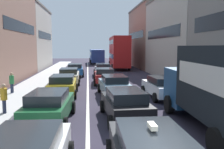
# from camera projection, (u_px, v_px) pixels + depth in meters

# --- Properties ---
(sidewalk_left) EXTENTS (2.60, 64.00, 0.14)m
(sidewalk_left) POSITION_uv_depth(u_px,v_px,m) (37.00, 82.00, 24.75)
(sidewalk_left) COLOR #B5B5B5
(sidewalk_left) RESTS_ON ground
(lane_stripe_left) EXTENTS (0.16, 60.00, 0.01)m
(lane_stripe_left) POSITION_uv_depth(u_px,v_px,m) (88.00, 81.00, 25.24)
(lane_stripe_left) COLOR silver
(lane_stripe_left) RESTS_ON ground
(lane_stripe_right) EXTENTS (0.16, 60.00, 0.01)m
(lane_stripe_right) POSITION_uv_depth(u_px,v_px,m) (121.00, 81.00, 25.57)
(lane_stripe_right) COLOR silver
(lane_stripe_right) RESTS_ON ground
(building_row_right) EXTENTS (7.20, 43.90, 10.16)m
(building_row_right) POSITION_uv_depth(u_px,v_px,m) (190.00, 35.00, 28.08)
(building_row_right) COLOR #936B5B
(building_row_right) RESTS_ON ground
(removalist_box_truck) EXTENTS (2.93, 7.78, 3.58)m
(removalist_box_truck) POSITION_uv_depth(u_px,v_px,m) (219.00, 85.00, 10.17)
(removalist_box_truck) COLOR navy
(removalist_box_truck) RESTS_ON ground
(sedan_centre_lane_second) EXTENTS (2.28, 4.41, 1.49)m
(sedan_centre_lane_second) POSITION_uv_depth(u_px,v_px,m) (125.00, 103.00, 12.04)
(sedan_centre_lane_second) COLOR black
(sedan_centre_lane_second) RESTS_ON ground
(wagon_left_lane_second) EXTENTS (2.27, 4.40, 1.49)m
(wagon_left_lane_second) POSITION_uv_depth(u_px,v_px,m) (49.00, 105.00, 11.64)
(wagon_left_lane_second) COLOR #19592D
(wagon_left_lane_second) RESTS_ON ground
(hatchback_centre_lane_third) EXTENTS (2.26, 4.39, 1.49)m
(hatchback_centre_lane_third) POSITION_uv_depth(u_px,v_px,m) (114.00, 85.00, 17.91)
(hatchback_centre_lane_third) COLOR #759EB7
(hatchback_centre_lane_third) RESTS_ON ground
(sedan_left_lane_third) EXTENTS (2.09, 4.31, 1.49)m
(sedan_left_lane_third) POSITION_uv_depth(u_px,v_px,m) (63.00, 85.00, 18.00)
(sedan_left_lane_third) COLOR #B29319
(sedan_left_lane_third) RESTS_ON ground
(coupe_centre_lane_fourth) EXTENTS (2.09, 4.31, 1.49)m
(coupe_centre_lane_fourth) POSITION_uv_depth(u_px,v_px,m) (104.00, 75.00, 23.76)
(coupe_centre_lane_fourth) COLOR #A51E1E
(coupe_centre_lane_fourth) RESTS_ON ground
(sedan_left_lane_fourth) EXTENTS (2.10, 4.32, 1.49)m
(sedan_left_lane_fourth) POSITION_uv_depth(u_px,v_px,m) (69.00, 75.00, 23.69)
(sedan_left_lane_fourth) COLOR beige
(sedan_left_lane_fourth) RESTS_ON ground
(sedan_centre_lane_fifth) EXTENTS (2.13, 4.33, 1.49)m
(sedan_centre_lane_fifth) POSITION_uv_depth(u_px,v_px,m) (103.00, 69.00, 30.21)
(sedan_centre_lane_fifth) COLOR gray
(sedan_centre_lane_fifth) RESTS_ON ground
(sedan_left_lane_fifth) EXTENTS (2.17, 4.35, 1.49)m
(sedan_left_lane_fifth) POSITION_uv_depth(u_px,v_px,m) (75.00, 69.00, 29.86)
(sedan_left_lane_fifth) COLOR #194C8C
(sedan_left_lane_fifth) RESTS_ON ground
(sedan_right_lane_behind_truck) EXTENTS (2.18, 4.36, 1.49)m
(sedan_right_lane_behind_truck) POSITION_uv_depth(u_px,v_px,m) (162.00, 86.00, 17.14)
(sedan_right_lane_behind_truck) COLOR silver
(sedan_right_lane_behind_truck) RESTS_ON ground
(bus_mid_queue_primary) EXTENTS (3.02, 10.57, 5.06)m
(bus_mid_queue_primary) POSITION_uv_depth(u_px,v_px,m) (119.00, 51.00, 39.66)
(bus_mid_queue_primary) COLOR #B21919
(bus_mid_queue_primary) RESTS_ON ground
(bus_far_queue_secondary) EXTENTS (2.95, 10.55, 2.90)m
(bus_far_queue_secondary) POSITION_uv_depth(u_px,v_px,m) (97.00, 55.00, 51.53)
(bus_far_queue_secondary) COLOR navy
(bus_far_queue_secondary) RESTS_ON ground
(pedestrian_near_kerb) EXTENTS (0.34, 0.54, 1.66)m
(pedestrian_near_kerb) POSITION_uv_depth(u_px,v_px,m) (12.00, 82.00, 18.23)
(pedestrian_near_kerb) COLOR #262D47
(pedestrian_near_kerb) RESTS_ON ground
(pedestrian_mid_sidewalk) EXTENTS (0.34, 0.50, 1.66)m
(pedestrian_mid_sidewalk) POSITION_uv_depth(u_px,v_px,m) (4.00, 97.00, 12.72)
(pedestrian_mid_sidewalk) COLOR #262D47
(pedestrian_mid_sidewalk) RESTS_ON ground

